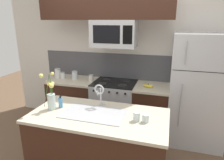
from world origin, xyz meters
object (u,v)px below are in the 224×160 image
object	(u,v)px
microwave	(114,34)
refrigerator	(197,90)
dish_soap_bottle	(61,102)
storage_jar_squat	(91,78)
storage_jar_medium	(63,75)
banana_bunch	(148,86)
storage_jar_short	(75,75)
drinking_glass	(137,117)
flower_vase	(51,99)
stove_range	(114,106)
spare_glass	(146,118)
storage_jar_tall	(58,73)
sink_faucet	(100,92)

from	to	relation	value
microwave	refrigerator	bearing A→B (deg)	1.69
dish_soap_bottle	storage_jar_squat	bearing A→B (deg)	93.12
storage_jar_squat	microwave	bearing A→B (deg)	-0.40
storage_jar_medium	banana_bunch	world-z (taller)	storage_jar_medium
microwave	storage_jar_squat	bearing A→B (deg)	179.60
storage_jar_medium	storage_jar_short	world-z (taller)	storage_jar_short
storage_jar_squat	refrigerator	bearing A→B (deg)	1.19
dish_soap_bottle	drinking_glass	bearing A→B (deg)	-4.53
storage_jar_medium	flower_vase	xyz separation A→B (m)	(0.59, -1.29, 0.08)
stove_range	spare_glass	size ratio (longest dim) A/B	10.17
storage_jar_short	microwave	bearing A→B (deg)	-3.43
storage_jar_tall	drinking_glass	distance (m)	2.20
banana_bunch	flower_vase	bearing A→B (deg)	-131.05
stove_range	drinking_glass	world-z (taller)	drinking_glass
stove_range	banana_bunch	distance (m)	0.77
stove_range	storage_jar_squat	size ratio (longest dim) A/B	7.48
storage_jar_tall	storage_jar_squat	bearing A→B (deg)	-2.80
storage_jar_medium	drinking_glass	xyz separation A→B (m)	(1.66, -1.29, -0.01)
flower_vase	microwave	bearing A→B (deg)	70.21
storage_jar_short	drinking_glass	world-z (taller)	storage_jar_short
banana_bunch	storage_jar_squat	bearing A→B (deg)	177.62
storage_jar_short	storage_jar_tall	bearing A→B (deg)	-178.45
storage_jar_medium	refrigerator	bearing A→B (deg)	0.34
spare_glass	flower_vase	xyz separation A→B (m)	(-1.18, -0.01, 0.10)
storage_jar_short	sink_faucet	bearing A→B (deg)	-49.94
dish_soap_bottle	spare_glass	distance (m)	1.10
storage_jar_tall	flower_vase	bearing A→B (deg)	-61.71
storage_jar_short	refrigerator	bearing A→B (deg)	-0.18
storage_jar_squat	dish_soap_bottle	distance (m)	1.18
storage_jar_tall	flower_vase	xyz separation A→B (m)	(0.70, -1.30, 0.05)
storage_jar_medium	banana_bunch	size ratio (longest dim) A/B	0.65
refrigerator	storage_jar_tall	bearing A→B (deg)	-179.93
banana_bunch	dish_soap_bottle	size ratio (longest dim) A/B	1.14
refrigerator	drinking_glass	bearing A→B (deg)	-120.47
drinking_glass	spare_glass	xyz separation A→B (m)	(0.10, 0.00, -0.01)
storage_jar_tall	spare_glass	world-z (taller)	storage_jar_tall
storage_jar_tall	flower_vase	world-z (taller)	flower_vase
stove_range	storage_jar_tall	world-z (taller)	storage_jar_tall
microwave	spare_glass	distance (m)	1.66
storage_jar_tall	refrigerator	bearing A→B (deg)	0.07
storage_jar_medium	storage_jar_squat	size ratio (longest dim) A/B	0.99
stove_range	sink_faucet	distance (m)	1.22
storage_jar_medium	storage_jar_tall	bearing A→B (deg)	174.18
microwave	storage_jar_squat	world-z (taller)	microwave
refrigerator	banana_bunch	world-z (taller)	refrigerator
stove_range	microwave	world-z (taller)	microwave
storage_jar_medium	sink_faucet	bearing A→B (deg)	-42.34
drinking_glass	spare_glass	world-z (taller)	drinking_glass
microwave	storage_jar_short	size ratio (longest dim) A/B	4.76
storage_jar_squat	sink_faucet	bearing A→B (deg)	-62.09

